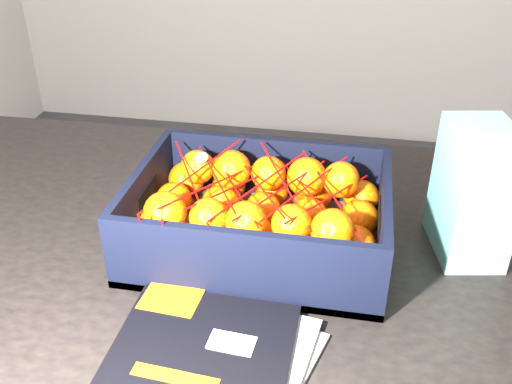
% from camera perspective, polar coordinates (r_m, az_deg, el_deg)
% --- Properties ---
extents(table, '(1.22, 0.82, 0.75)m').
position_cam_1_polar(table, '(0.94, -3.57, -10.20)').
color(table, black).
rests_on(table, ground).
extents(magazine_stack, '(0.28, 0.33, 0.02)m').
position_cam_1_polar(magazine_stack, '(0.68, -5.92, -18.26)').
color(magazine_stack, '#B4B4AF').
rests_on(magazine_stack, table).
extents(produce_crate, '(0.37, 0.28, 0.11)m').
position_cam_1_polar(produce_crate, '(0.87, 0.37, -3.22)').
color(produce_crate, brown).
rests_on(produce_crate, table).
extents(clementine_heap, '(0.35, 0.26, 0.11)m').
position_cam_1_polar(clementine_heap, '(0.85, 0.47, -2.04)').
color(clementine_heap, '#FB5705').
rests_on(clementine_heap, produce_crate).
extents(mesh_net, '(0.31, 0.25, 0.09)m').
position_cam_1_polar(mesh_net, '(0.82, -0.32, 0.30)').
color(mesh_net, red).
rests_on(mesh_net, clementine_heap).
extents(retail_carton, '(0.11, 0.14, 0.20)m').
position_cam_1_polar(retail_carton, '(0.88, 20.67, -0.03)').
color(retail_carton, silver).
rests_on(retail_carton, table).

